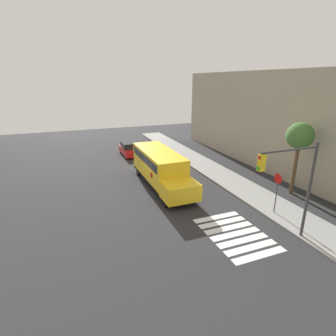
% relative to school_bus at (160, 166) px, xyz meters
% --- Properties ---
extents(ground_plane, '(60.00, 60.00, 0.00)m').
position_rel_school_bus_xyz_m(ground_plane, '(0.62, -0.54, -1.63)').
color(ground_plane, '#28282B').
extents(sidewalk_strip, '(44.00, 3.00, 0.15)m').
position_rel_school_bus_xyz_m(sidewalk_strip, '(0.62, 5.96, -1.56)').
color(sidewalk_strip, gray).
rests_on(sidewalk_strip, ground).
extents(building_backdrop, '(32.00, 4.00, 9.38)m').
position_rel_school_bus_xyz_m(building_backdrop, '(0.62, 12.46, 3.06)').
color(building_backdrop, '#9E937F').
rests_on(building_backdrop, ground).
extents(crosswalk_stripes, '(4.70, 3.20, 0.01)m').
position_rel_school_bus_xyz_m(crosswalk_stripes, '(8.84, 1.46, -1.63)').
color(crosswalk_stripes, white).
rests_on(crosswalk_stripes, ground).
extents(school_bus, '(9.20, 2.57, 2.85)m').
position_rel_school_bus_xyz_m(school_bus, '(0.00, 0.00, 0.00)').
color(school_bus, yellow).
rests_on(school_bus, ground).
extents(parked_car, '(4.21, 1.70, 1.52)m').
position_rel_school_bus_xyz_m(parked_car, '(-10.06, -0.30, -0.89)').
color(parked_car, red).
rests_on(parked_car, ground).
extents(stop_sign, '(0.64, 0.10, 2.85)m').
position_rel_school_bus_xyz_m(stop_sign, '(7.74, 5.27, 0.21)').
color(stop_sign, '#38383A').
rests_on(stop_sign, ground).
extents(traffic_light, '(0.28, 3.67, 5.55)m').
position_rel_school_bus_xyz_m(traffic_light, '(10.48, 3.54, 2.07)').
color(traffic_light, '#38383A').
rests_on(traffic_light, ground).
extents(tree_far_sidewalk, '(1.97, 1.97, 5.60)m').
position_rel_school_bus_xyz_m(tree_far_sidewalk, '(5.55, 8.99, 2.87)').
color(tree_far_sidewalk, brown).
rests_on(tree_far_sidewalk, ground).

